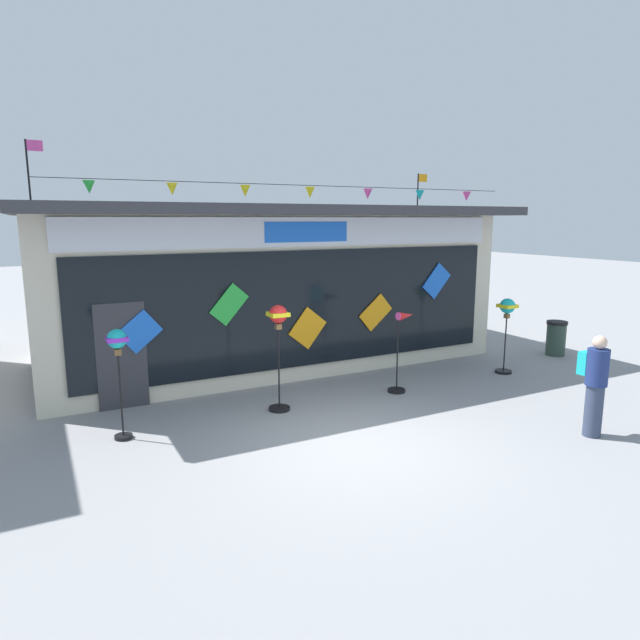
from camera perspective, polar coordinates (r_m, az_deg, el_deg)
The scene contains 8 objects.
ground_plane at distance 8.97m, azimuth 3.00°, elevation -12.59°, with size 80.00×80.00×0.00m, color gray.
kite_shop_building at distance 14.32m, azimuth -6.39°, elevation 3.99°, with size 11.02×6.52×5.13m.
wind_spinner_far_left at distance 9.24m, azimuth -20.20°, elevation -3.15°, with size 0.31×0.31×1.81m.
wind_spinner_left at distance 10.00m, azimuth -4.34°, elevation -1.20°, with size 0.40×0.40×1.98m.
wind_spinner_center_left at distance 11.33m, azimuth 8.44°, elevation -2.78°, with size 0.58×0.36×1.66m.
wind_spinner_center_right at distance 13.18m, azimuth 18.77°, elevation 0.39°, with size 0.37×0.37×1.74m.
person_near_camera at distance 9.99m, azimuth 26.57°, elevation -5.88°, with size 0.34×0.46×1.68m.
trash_bin at distance 15.57m, azimuth 23.24°, elevation -1.72°, with size 0.52×0.52×0.90m.
Camera 1 is at (-4.23, -7.08, 3.50)m, focal length 30.91 mm.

